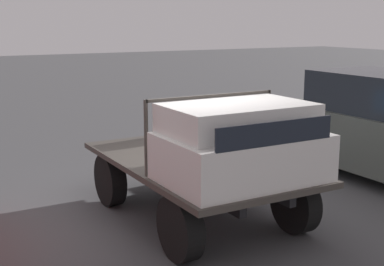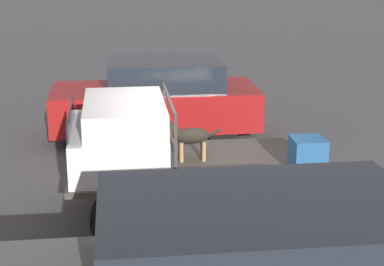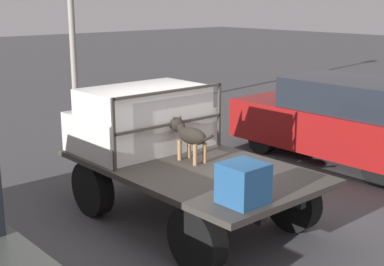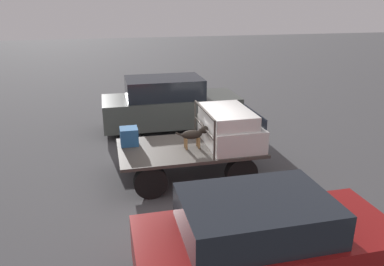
% 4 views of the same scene
% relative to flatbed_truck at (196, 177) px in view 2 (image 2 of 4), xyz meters
% --- Properties ---
extents(ground_plane, '(80.00, 80.00, 0.00)m').
position_rel_flatbed_truck_xyz_m(ground_plane, '(0.00, 0.00, -0.63)').
color(ground_plane, '#474749').
extents(flatbed_truck, '(3.71, 2.10, 0.87)m').
position_rel_flatbed_truck_xyz_m(flatbed_truck, '(0.00, 0.00, 0.00)').
color(flatbed_truck, black).
rests_on(flatbed_truck, ground).
extents(truck_cab, '(1.34, 1.98, 0.95)m').
position_rel_flatbed_truck_xyz_m(truck_cab, '(1.11, 0.00, 0.70)').
color(truck_cab, silver).
rests_on(truck_cab, flatbed_truck).
extents(truck_headboard, '(0.04, 1.98, 0.99)m').
position_rel_flatbed_truck_xyz_m(truck_headboard, '(0.40, 0.00, 0.90)').
color(truck_headboard, '#3D3833').
rests_on(truck_headboard, flatbed_truck).
extents(dog, '(0.91, 0.24, 0.62)m').
position_rel_flatbed_truck_xyz_m(dog, '(0.14, -0.10, 0.63)').
color(dog, '#9E7547').
rests_on(dog, flatbed_truck).
extents(cargo_crate, '(0.46, 0.46, 0.46)m').
position_rel_flatbed_truck_xyz_m(cargo_crate, '(-1.52, 0.52, 0.48)').
color(cargo_crate, '#235184').
rests_on(cargo_crate, flatbed_truck).
extents(parked_sedan, '(4.29, 1.82, 1.64)m').
position_rel_flatbed_truck_xyz_m(parked_sedan, '(0.28, -4.22, 0.20)').
color(parked_sedan, black).
rests_on(parked_sedan, ground).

